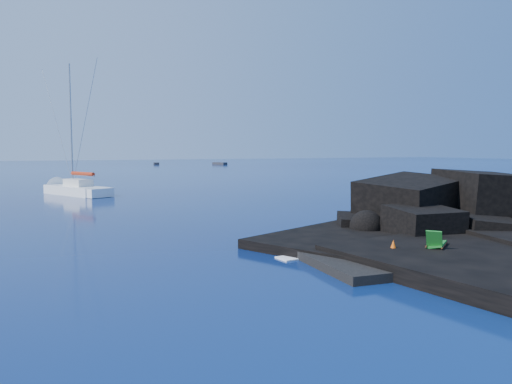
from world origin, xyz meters
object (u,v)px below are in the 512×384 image
(sunbather, at_px, (422,244))
(marker_cone, at_px, (393,247))
(deck_chair, at_px, (437,239))
(distant_boat_b, at_px, (220,165))
(sailboat, at_px, (76,195))
(distant_boat_a, at_px, (156,165))

(sunbather, distance_m, marker_cone, 2.20)
(deck_chair, xyz_separation_m, distant_boat_b, (39.70, 123.36, -0.93))
(sailboat, xyz_separation_m, sunbather, (10.37, -37.39, 0.51))
(sailboat, relative_size, distant_boat_b, 2.61)
(sailboat, bearing_deg, sunbather, -97.94)
(sailboat, xyz_separation_m, distant_boat_b, (49.81, 84.86, 0.00))
(sailboat, xyz_separation_m, distant_boat_a, (32.95, 93.74, 0.00))
(marker_cone, relative_size, distant_boat_a, 0.13)
(deck_chair, xyz_separation_m, marker_cone, (-1.86, 0.53, -0.28))
(sunbather, xyz_separation_m, distant_boat_a, (22.57, 131.13, -0.51))
(distant_boat_a, bearing_deg, sailboat, -98.67)
(sailboat, distance_m, marker_cone, 38.86)
(marker_cone, bearing_deg, deck_chair, -15.94)
(sailboat, bearing_deg, marker_cone, -101.19)
(deck_chair, xyz_separation_m, distant_boat_a, (22.84, 132.23, -0.93))
(distant_boat_a, xyz_separation_m, distant_boat_b, (16.87, -8.88, 0.00))
(sunbather, bearing_deg, marker_cone, 168.00)
(distant_boat_b, bearing_deg, deck_chair, -126.89)
(deck_chair, height_order, distant_boat_a, deck_chair)
(distant_boat_a, distance_m, distant_boat_b, 19.06)
(distant_boat_a, height_order, distant_boat_b, distant_boat_b)
(deck_chair, relative_size, marker_cone, 2.78)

